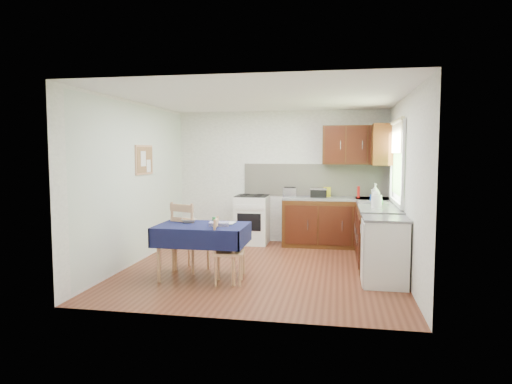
% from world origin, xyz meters
% --- Properties ---
extents(floor, '(4.20, 4.20, 0.00)m').
position_xyz_m(floor, '(0.00, 0.00, 0.00)').
color(floor, '#532516').
rests_on(floor, ground).
extents(ceiling, '(4.00, 4.20, 0.02)m').
position_xyz_m(ceiling, '(0.00, 0.00, 2.50)').
color(ceiling, white).
rests_on(ceiling, wall_back).
extents(wall_back, '(4.00, 0.02, 2.50)m').
position_xyz_m(wall_back, '(0.00, 2.10, 1.25)').
color(wall_back, silver).
rests_on(wall_back, ground).
extents(wall_front, '(4.00, 0.02, 2.50)m').
position_xyz_m(wall_front, '(0.00, -2.10, 1.25)').
color(wall_front, silver).
rests_on(wall_front, ground).
extents(wall_left, '(0.02, 4.20, 2.50)m').
position_xyz_m(wall_left, '(-2.00, 0.00, 1.25)').
color(wall_left, silver).
rests_on(wall_left, ground).
extents(wall_right, '(0.02, 4.20, 2.50)m').
position_xyz_m(wall_right, '(2.00, 0.00, 1.25)').
color(wall_right, silver).
rests_on(wall_right, ground).
extents(base_cabinets, '(1.90, 2.30, 0.86)m').
position_xyz_m(base_cabinets, '(1.36, 1.26, 0.43)').
color(base_cabinets, black).
rests_on(base_cabinets, ground).
extents(worktop_back, '(1.90, 0.60, 0.04)m').
position_xyz_m(worktop_back, '(1.05, 1.80, 0.88)').
color(worktop_back, slate).
rests_on(worktop_back, base_cabinets).
extents(worktop_right, '(0.60, 1.70, 0.04)m').
position_xyz_m(worktop_right, '(1.70, 0.65, 0.88)').
color(worktop_right, slate).
rests_on(worktop_right, base_cabinets).
extents(worktop_corner, '(0.60, 0.60, 0.04)m').
position_xyz_m(worktop_corner, '(1.70, 1.80, 0.88)').
color(worktop_corner, slate).
rests_on(worktop_corner, base_cabinets).
extents(splashback, '(2.70, 0.02, 0.60)m').
position_xyz_m(splashback, '(0.65, 2.08, 1.20)').
color(splashback, beige).
rests_on(splashback, wall_back).
extents(upper_cabinets, '(1.20, 0.85, 0.70)m').
position_xyz_m(upper_cabinets, '(1.52, 1.80, 1.85)').
color(upper_cabinets, black).
rests_on(upper_cabinets, wall_back).
extents(stove, '(0.60, 0.61, 0.92)m').
position_xyz_m(stove, '(-0.50, 1.80, 0.46)').
color(stove, white).
rests_on(stove, ground).
extents(window, '(0.04, 1.48, 1.26)m').
position_xyz_m(window, '(1.97, 0.70, 1.65)').
color(window, '#345924').
rests_on(window, wall_right).
extents(fridge, '(0.58, 0.60, 0.89)m').
position_xyz_m(fridge, '(1.70, -0.55, 0.44)').
color(fridge, white).
rests_on(fridge, ground).
extents(corkboard, '(0.04, 0.62, 0.47)m').
position_xyz_m(corkboard, '(-1.97, 0.30, 1.60)').
color(corkboard, tan).
rests_on(corkboard, wall_left).
extents(dining_table, '(1.22, 0.82, 0.74)m').
position_xyz_m(dining_table, '(-0.73, -0.64, 0.63)').
color(dining_table, '#100E38').
rests_on(dining_table, ground).
extents(chair_far, '(0.57, 0.57, 1.01)m').
position_xyz_m(chair_far, '(-1.03, -0.33, 0.53)').
color(chair_far, tan).
rests_on(chair_far, ground).
extents(chair_near, '(0.43, 0.43, 0.87)m').
position_xyz_m(chair_near, '(-0.35, -0.85, 0.46)').
color(chair_near, tan).
rests_on(chair_near, ground).
extents(toaster, '(0.25, 0.15, 0.19)m').
position_xyz_m(toaster, '(0.22, 1.73, 0.99)').
color(toaster, '#B2B2B6').
rests_on(toaster, worktop_back).
extents(sandwich_press, '(0.29, 0.25, 0.17)m').
position_xyz_m(sandwich_press, '(0.74, 1.82, 0.98)').
color(sandwich_press, black).
rests_on(sandwich_press, worktop_back).
extents(sauce_bottle, '(0.05, 0.05, 0.21)m').
position_xyz_m(sauce_bottle, '(1.45, 1.76, 1.01)').
color(sauce_bottle, '#B0100E').
rests_on(sauce_bottle, worktop_back).
extents(yellow_packet, '(0.14, 0.11, 0.18)m').
position_xyz_m(yellow_packet, '(0.89, 1.92, 0.99)').
color(yellow_packet, gold).
rests_on(yellow_packet, worktop_back).
extents(dish_rack, '(0.46, 0.35, 0.22)m').
position_xyz_m(dish_rack, '(1.65, 0.96, 0.93)').
color(dish_rack, gray).
rests_on(dish_rack, worktop_right).
extents(kettle, '(0.15, 0.15, 0.26)m').
position_xyz_m(kettle, '(1.65, 0.36, 1.01)').
color(kettle, white).
rests_on(kettle, worktop_right).
extents(cup, '(0.15, 0.15, 0.10)m').
position_xyz_m(cup, '(1.74, 1.64, 0.95)').
color(cup, silver).
rests_on(cup, worktop_back).
extents(soap_bottle_a, '(0.15, 0.15, 0.33)m').
position_xyz_m(soap_bottle_a, '(1.67, 0.81, 1.06)').
color(soap_bottle_a, white).
rests_on(soap_bottle_a, worktop_right).
extents(soap_bottle_b, '(0.12, 0.12, 0.19)m').
position_xyz_m(soap_bottle_b, '(1.67, 1.12, 1.00)').
color(soap_bottle_b, '#1A459D').
rests_on(soap_bottle_b, worktop_right).
extents(soap_bottle_c, '(0.19, 0.19, 0.18)m').
position_xyz_m(soap_bottle_c, '(1.70, 0.57, 0.99)').
color(soap_bottle_c, '#268C2B').
rests_on(soap_bottle_c, worktop_right).
extents(plate_bowl, '(0.26, 0.26, 0.05)m').
position_xyz_m(plate_bowl, '(-0.97, -0.49, 0.76)').
color(plate_bowl, beige).
rests_on(plate_bowl, dining_table).
extents(book, '(0.18, 0.24, 0.02)m').
position_xyz_m(book, '(-0.49, -0.50, 0.74)').
color(book, white).
rests_on(book, dining_table).
extents(spice_jar, '(0.05, 0.05, 0.09)m').
position_xyz_m(spice_jar, '(-0.59, -0.53, 0.78)').
color(spice_jar, '#24863A').
rests_on(spice_jar, dining_table).
extents(tea_towel, '(0.30, 0.25, 0.05)m').
position_xyz_m(tea_towel, '(-0.48, -0.67, 0.76)').
color(tea_towel, navy).
rests_on(tea_towel, dining_table).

